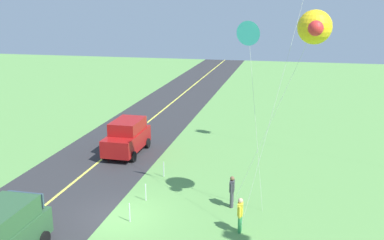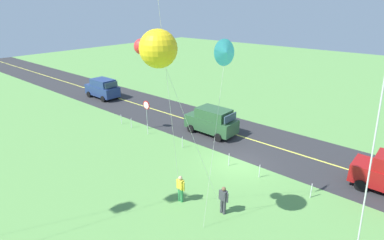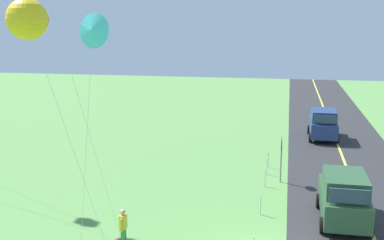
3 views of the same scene
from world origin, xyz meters
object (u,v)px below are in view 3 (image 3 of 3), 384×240
person_adult_near (123,227)px  kite_pink_drift (92,31)px  car_suv_foreground (344,197)px  kite_blue_mid (28,19)px  car_parked_east_far (323,124)px  stop_sign (281,151)px

person_adult_near → kite_pink_drift: (-2.52, -0.12, 7.51)m
car_suv_foreground → kite_blue_mid: 14.74m
kite_blue_mid → car_parked_east_far: bearing=-27.7°
car_parked_east_far → stop_sign: 11.38m
stop_sign → kite_pink_drift: bearing=154.2°
car_suv_foreground → stop_sign: size_ratio=1.72×
car_suv_foreground → kite_pink_drift: 13.09m
car_suv_foreground → person_adult_near: 9.66m
person_adult_near → kite_pink_drift: size_ratio=0.18×
car_suv_foreground → kite_pink_drift: size_ratio=0.49×
stop_sign → kite_blue_mid: bearing=141.6°
kite_pink_drift → stop_sign: bearing=-25.8°
car_parked_east_far → stop_sign: bearing=165.1°
kite_blue_mid → kite_pink_drift: size_ratio=1.05×
stop_sign → person_adult_near: stop_sign is taller
stop_sign → kite_pink_drift: size_ratio=0.29×
kite_blue_mid → kite_pink_drift: bearing=-111.9°
kite_blue_mid → kite_pink_drift: (-1.11, -2.76, -0.37)m
person_adult_near → kite_blue_mid: bearing=-9.4°
car_parked_east_far → kite_blue_mid: bearing=152.3°
car_suv_foreground → car_parked_east_far: 15.90m
car_parked_east_far → stop_sign: stop_sign is taller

